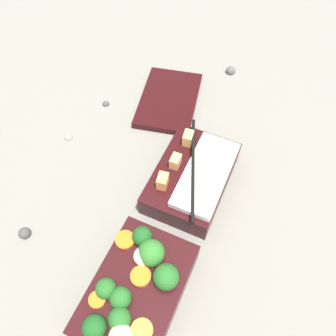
{
  "coord_description": "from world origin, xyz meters",
  "views": [
    {
      "loc": [
        -0.2,
        -0.09,
        0.54
      ],
      "look_at": [
        0.11,
        0.04,
        0.05
      ],
      "focal_mm": 35.0,
      "sensor_mm": 36.0,
      "label": 1
    }
  ],
  "objects": [
    {
      "name": "bento_tray_rice",
      "position": [
        0.12,
        -0.0,
        0.03
      ],
      "size": [
        0.21,
        0.13,
        0.07
      ],
      "color": "black",
      "rests_on": "ground_plane"
    },
    {
      "name": "pebble_3",
      "position": [
        0.12,
        0.28,
        0.0
      ],
      "size": [
        0.02,
        0.02,
        0.02
      ],
      "primitive_type": "sphere",
      "color": "gray",
      "rests_on": "ground_plane"
    },
    {
      "name": "ground_plane",
      "position": [
        0.0,
        0.0,
        0.0
      ],
      "size": [
        3.0,
        3.0,
        0.0
      ],
      "primitive_type": "plane",
      "color": "slate"
    },
    {
      "name": "bento_tray_vegetable",
      "position": [
        -0.1,
        0.0,
        0.03
      ],
      "size": [
        0.19,
        0.13,
        0.08
      ],
      "color": "black",
      "rests_on": "ground_plane"
    },
    {
      "name": "pebble_0",
      "position": [
        0.24,
        0.26,
        0.0
      ],
      "size": [
        0.02,
        0.02,
        0.02
      ],
      "primitive_type": "sphere",
      "color": "#474442",
      "rests_on": "ground_plane"
    },
    {
      "name": "bento_lid",
      "position": [
        0.31,
        0.13,
        0.01
      ],
      "size": [
        0.21,
        0.16,
        0.02
      ],
      "primitive_type": "cube",
      "rotation": [
        0.0,
        0.0,
        0.21
      ],
      "color": "black",
      "rests_on": "ground_plane"
    },
    {
      "name": "pebble_2",
      "position": [
        -0.09,
        0.23,
        0.01
      ],
      "size": [
        0.02,
        0.02,
        0.02
      ],
      "primitive_type": "sphere",
      "color": "#474442",
      "rests_on": "ground_plane"
    },
    {
      "name": "pebble_1",
      "position": [
        0.46,
        0.03,
        0.01
      ],
      "size": [
        0.02,
        0.02,
        0.02
      ],
      "primitive_type": "sphere",
      "color": "#595651",
      "rests_on": "ground_plane"
    }
  ]
}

